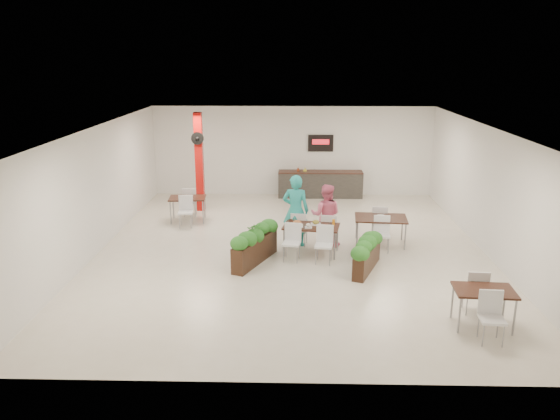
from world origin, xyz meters
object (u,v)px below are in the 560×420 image
(red_column, at_px, (199,161))
(main_table, at_px, (311,230))
(diner_man, at_px, (296,210))
(planter_right, at_px, (367,251))
(side_table_b, at_px, (381,221))
(side_table_c, at_px, (484,296))
(planter_left, at_px, (255,243))
(diner_woman, at_px, (326,215))
(service_counter, at_px, (320,183))
(side_table_a, at_px, (188,201))

(red_column, height_order, main_table, red_column)
(diner_man, xyz_separation_m, planter_right, (1.69, -1.75, -0.49))
(red_column, xyz_separation_m, planter_right, (4.79, -5.09, -1.16))
(red_column, height_order, diner_man, red_column)
(planter_right, bearing_deg, side_table_b, 72.46)
(red_column, distance_m, planter_right, 7.09)
(red_column, relative_size, main_table, 1.77)
(main_table, distance_m, side_table_c, 4.94)
(planter_left, bearing_deg, planter_right, -9.02)
(diner_woman, bearing_deg, main_table, 67.83)
(diner_man, distance_m, diner_woman, 0.81)
(diner_man, xyz_separation_m, side_table_b, (2.28, 0.13, -0.32))
(service_counter, relative_size, side_table_c, 1.83)
(side_table_b, distance_m, side_table_c, 4.79)
(planter_right, distance_m, side_table_b, 1.99)
(planter_left, bearing_deg, main_table, 26.00)
(service_counter, bearing_deg, diner_woman, -91.03)
(service_counter, relative_size, planter_right, 1.84)
(service_counter, xyz_separation_m, diner_man, (-0.89, -5.20, 0.47))
(diner_man, height_order, diner_woman, diner_man)
(planter_left, height_order, side_table_a, planter_left)
(planter_right, bearing_deg, planter_left, 170.98)
(service_counter, xyz_separation_m, planter_left, (-1.89, -6.53, 0.02))
(red_column, distance_m, diner_man, 4.61)
(main_table, height_order, side_table_b, same)
(red_column, xyz_separation_m, diner_man, (3.10, -3.34, -0.68))
(red_column, relative_size, service_counter, 1.07)
(planter_left, bearing_deg, diner_man, 53.19)
(side_table_c, bearing_deg, side_table_a, 139.36)
(side_table_a, bearing_deg, side_table_b, -24.05)
(diner_man, bearing_deg, side_table_a, -22.69)
(red_column, bearing_deg, side_table_b, -30.75)
(planter_right, bearing_deg, side_table_c, -56.62)
(side_table_b, bearing_deg, main_table, -152.38)
(side_table_c, bearing_deg, service_counter, 108.60)
(main_table, bearing_deg, planter_left, -154.00)
(red_column, distance_m, side_table_a, 1.60)
(main_table, distance_m, planter_left, 1.54)
(red_column, relative_size, side_table_b, 1.94)
(planter_left, xyz_separation_m, planter_right, (2.68, -0.43, -0.03))
(service_counter, relative_size, main_table, 1.66)
(main_table, height_order, side_table_c, same)
(diner_woman, xyz_separation_m, planter_left, (-1.79, -1.33, -0.33))
(planter_left, relative_size, side_table_a, 1.12)
(diner_man, distance_m, side_table_a, 3.94)
(side_table_b, bearing_deg, side_table_a, 165.51)
(main_table, bearing_deg, planter_right, -40.30)
(red_column, bearing_deg, diner_man, -47.08)
(side_table_a, bearing_deg, planter_right, -42.30)
(side_table_a, relative_size, side_table_c, 1.00)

